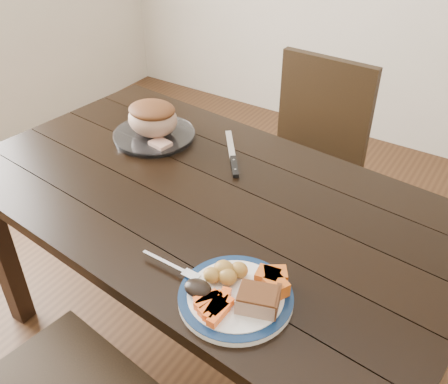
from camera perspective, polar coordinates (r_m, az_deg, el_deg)
The scene contains 15 objects.
ground at distance 2.09m, azimuth -1.62°, elevation -17.20°, with size 4.00×4.00×0.00m, color #472B16.
dining_table at distance 1.61m, azimuth -2.00°, elevation -2.90°, with size 1.68×1.05×0.75m.
chair_far at distance 2.22m, azimuth 9.62°, elevation 4.14°, with size 0.44×0.44×0.93m.
dinner_plate at distance 1.22m, azimuth 1.34°, elevation -11.97°, with size 0.28×0.28×0.02m, color white.
plate_rim at distance 1.22m, azimuth 1.34°, elevation -11.70°, with size 0.28×0.28×0.02m, color #0D2345.
serving_platter at distance 1.87m, azimuth -7.97°, elevation 6.34°, with size 0.29×0.29×0.02m, color white.
pork_slice at distance 1.17m, azimuth 3.84°, elevation -12.22°, with size 0.09×0.07×0.04m, color tan.
roasted_potatoes at distance 1.23m, azimuth 0.21°, elevation -9.18°, with size 0.09×0.09×0.04m.
carrot_batons at distance 1.18m, azimuth -1.07°, elevation -12.84°, with size 0.09×0.11×0.02m.
pumpkin_wedges at distance 1.22m, azimuth 5.61°, elevation -10.01°, with size 0.10×0.09×0.04m.
dark_mushroom at distance 1.20m, azimuth -3.00°, elevation -10.94°, with size 0.07×0.05×0.03m, color black.
fork at distance 1.28m, azimuth -5.68°, elevation -8.54°, with size 0.18×0.03×0.00m.
roast_joint at distance 1.84m, azimuth -8.15°, elevation 8.22°, with size 0.19×0.16×0.12m, color tan.
cut_slice at distance 1.78m, azimuth -7.28°, elevation 5.47°, with size 0.07×0.06×0.02m, color tan.
carving_knife at distance 1.71m, azimuth 1.08°, elevation 3.60°, with size 0.21×0.27×0.01m.
Camera 1 is at (0.73, -1.03, 1.66)m, focal length 40.00 mm.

